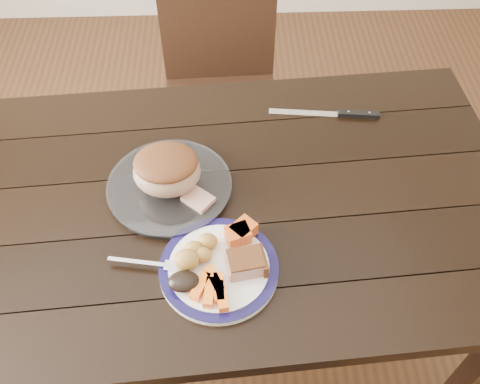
{
  "coord_description": "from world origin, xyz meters",
  "views": [
    {
      "loc": [
        0.05,
        -0.84,
        1.82
      ],
      "look_at": [
        0.08,
        -0.02,
        0.8
      ],
      "focal_mm": 40.0,
      "sensor_mm": 36.0,
      "label": 1
    }
  ],
  "objects_px": {
    "serving_platter": "(170,188)",
    "pork_slice": "(246,263)",
    "roast_joint": "(167,172)",
    "fork": "(152,264)",
    "dinner_plate": "(219,269)",
    "chair_far": "(221,81)",
    "dining_table": "(210,220)",
    "carving_knife": "(345,114)"
  },
  "relations": [
    {
      "from": "chair_far",
      "to": "pork_slice",
      "type": "height_order",
      "value": "chair_far"
    },
    {
      "from": "chair_far",
      "to": "fork",
      "type": "height_order",
      "value": "chair_far"
    },
    {
      "from": "roast_joint",
      "to": "serving_platter",
      "type": "bearing_deg",
      "value": 0.0
    },
    {
      "from": "dining_table",
      "to": "fork",
      "type": "bearing_deg",
      "value": -122.79
    },
    {
      "from": "pork_slice",
      "to": "roast_joint",
      "type": "distance_m",
      "value": 0.31
    },
    {
      "from": "dining_table",
      "to": "pork_slice",
      "type": "relative_size",
      "value": 20.06
    },
    {
      "from": "roast_joint",
      "to": "carving_knife",
      "type": "height_order",
      "value": "roast_joint"
    },
    {
      "from": "chair_far",
      "to": "pork_slice",
      "type": "bearing_deg",
      "value": 90.58
    },
    {
      "from": "chair_far",
      "to": "serving_platter",
      "type": "bearing_deg",
      "value": 76.72
    },
    {
      "from": "dining_table",
      "to": "chair_far",
      "type": "distance_m",
      "value": 0.75
    },
    {
      "from": "dinner_plate",
      "to": "dining_table",
      "type": "bearing_deg",
      "value": 96.69
    },
    {
      "from": "roast_joint",
      "to": "carving_knife",
      "type": "xyz_separation_m",
      "value": [
        0.5,
        0.26,
        -0.07
      ]
    },
    {
      "from": "roast_joint",
      "to": "chair_far",
      "type": "bearing_deg",
      "value": 79.14
    },
    {
      "from": "roast_joint",
      "to": "dining_table",
      "type": "bearing_deg",
      "value": -19.2
    },
    {
      "from": "chair_far",
      "to": "roast_joint",
      "type": "xyz_separation_m",
      "value": [
        -0.13,
        -0.7,
        0.3
      ]
    },
    {
      "from": "serving_platter",
      "to": "pork_slice",
      "type": "xyz_separation_m",
      "value": [
        0.19,
        -0.25,
        0.03
      ]
    },
    {
      "from": "chair_far",
      "to": "carving_knife",
      "type": "bearing_deg",
      "value": 126.83
    },
    {
      "from": "roast_joint",
      "to": "carving_knife",
      "type": "distance_m",
      "value": 0.56
    },
    {
      "from": "chair_far",
      "to": "serving_platter",
      "type": "distance_m",
      "value": 0.75
    },
    {
      "from": "dining_table",
      "to": "chair_far",
      "type": "xyz_separation_m",
      "value": [
        0.04,
        0.74,
        -0.13
      ]
    },
    {
      "from": "dinner_plate",
      "to": "roast_joint",
      "type": "distance_m",
      "value": 0.28
    },
    {
      "from": "fork",
      "to": "chair_far",
      "type": "bearing_deg",
      "value": 89.69
    },
    {
      "from": "dining_table",
      "to": "fork",
      "type": "relative_size",
      "value": 9.31
    },
    {
      "from": "dinner_plate",
      "to": "carving_knife",
      "type": "distance_m",
      "value": 0.63
    },
    {
      "from": "dining_table",
      "to": "serving_platter",
      "type": "distance_m",
      "value": 0.15
    },
    {
      "from": "dinner_plate",
      "to": "serving_platter",
      "type": "relative_size",
      "value": 0.88
    },
    {
      "from": "dinner_plate",
      "to": "roast_joint",
      "type": "xyz_separation_m",
      "value": [
        -0.12,
        0.25,
        0.06
      ]
    },
    {
      "from": "dinner_plate",
      "to": "carving_knife",
      "type": "height_order",
      "value": "dinner_plate"
    },
    {
      "from": "serving_platter",
      "to": "pork_slice",
      "type": "height_order",
      "value": "pork_slice"
    },
    {
      "from": "pork_slice",
      "to": "roast_joint",
      "type": "bearing_deg",
      "value": 126.47
    },
    {
      "from": "dining_table",
      "to": "pork_slice",
      "type": "bearing_deg",
      "value": -68.32
    },
    {
      "from": "chair_far",
      "to": "dining_table",
      "type": "bearing_deg",
      "value": 84.81
    },
    {
      "from": "chair_far",
      "to": "carving_knife",
      "type": "xyz_separation_m",
      "value": [
        0.36,
        -0.44,
        0.23
      ]
    },
    {
      "from": "chair_far",
      "to": "fork",
      "type": "bearing_deg",
      "value": 77.65
    },
    {
      "from": "chair_far",
      "to": "fork",
      "type": "xyz_separation_m",
      "value": [
        -0.16,
        -0.94,
        0.25
      ]
    },
    {
      "from": "dining_table",
      "to": "fork",
      "type": "height_order",
      "value": "fork"
    },
    {
      "from": "serving_platter",
      "to": "fork",
      "type": "bearing_deg",
      "value": -97.07
    },
    {
      "from": "fork",
      "to": "pork_slice",
      "type": "bearing_deg",
      "value": 5.13
    },
    {
      "from": "dinner_plate",
      "to": "pork_slice",
      "type": "relative_size",
      "value": 3.32
    },
    {
      "from": "fork",
      "to": "roast_joint",
      "type": "xyz_separation_m",
      "value": [
        0.03,
        0.23,
        0.05
      ]
    },
    {
      "from": "pork_slice",
      "to": "carving_knife",
      "type": "relative_size",
      "value": 0.26
    },
    {
      "from": "dinner_plate",
      "to": "serving_platter",
      "type": "height_order",
      "value": "serving_platter"
    }
  ]
}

